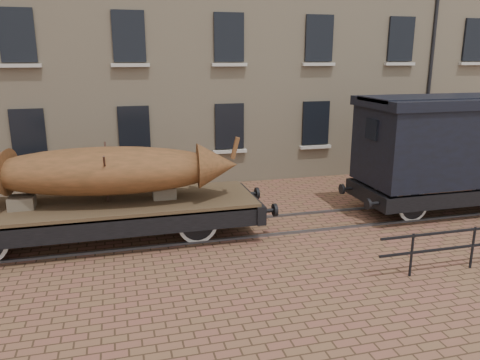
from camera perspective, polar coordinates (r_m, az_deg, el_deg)
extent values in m
plane|color=brown|center=(13.30, -0.39, -6.02)|extent=(90.00, 90.00, 0.00)
cube|color=#CBB590|center=(22.98, 0.63, 20.48)|extent=(40.00, 10.00, 14.00)
cube|color=black|center=(17.43, -24.38, 5.15)|extent=(1.10, 0.12, 1.70)
cube|color=#BDB7AB|center=(17.53, -24.08, 2.06)|extent=(1.30, 0.18, 0.12)
cube|color=black|center=(17.20, -12.77, 5.98)|extent=(1.10, 0.12, 1.70)
cube|color=#BDB7AB|center=(17.30, -12.59, 2.85)|extent=(1.30, 0.18, 0.12)
cube|color=black|center=(17.67, -1.30, 6.57)|extent=(1.10, 0.12, 1.70)
cube|color=#BDB7AB|center=(17.77, -1.24, 3.52)|extent=(1.30, 0.18, 0.12)
cube|color=black|center=(18.80, 9.20, 6.89)|extent=(1.10, 0.12, 1.70)
cube|color=#BDB7AB|center=(18.89, 9.15, 4.01)|extent=(1.30, 0.18, 0.12)
cube|color=black|center=(20.46, 18.26, 6.97)|extent=(1.10, 0.12, 1.70)
cube|color=#BDB7AB|center=(20.55, 18.14, 4.32)|extent=(1.30, 0.18, 0.12)
cube|color=black|center=(22.56, 25.81, 6.91)|extent=(1.10, 0.12, 1.70)
cube|color=#BDB7AB|center=(22.64, 25.63, 4.51)|extent=(1.30, 0.18, 0.12)
cube|color=black|center=(17.26, -25.54, 15.66)|extent=(1.10, 0.12, 1.70)
cube|color=#BDB7AB|center=(17.19, -25.22, 12.51)|extent=(1.30, 0.18, 0.12)
cube|color=black|center=(17.02, -13.41, 16.68)|extent=(1.10, 0.12, 1.70)
cube|color=#BDB7AB|center=(16.95, -13.21, 13.49)|extent=(1.30, 0.18, 0.12)
cube|color=black|center=(17.50, -1.37, 17.00)|extent=(1.10, 0.12, 1.70)
cube|color=#BDB7AB|center=(17.43, -1.30, 13.89)|extent=(1.30, 0.18, 0.12)
cube|color=black|center=(18.64, 9.62, 16.67)|extent=(1.10, 0.12, 1.70)
cube|color=#BDB7AB|center=(18.57, 9.57, 13.75)|extent=(1.30, 0.18, 0.12)
cube|color=black|center=(20.32, 19.02, 15.93)|extent=(1.10, 0.12, 1.70)
cube|color=#BDB7AB|center=(20.26, 18.88, 13.25)|extent=(1.30, 0.18, 0.12)
cube|color=black|center=(22.42, 26.75, 15.01)|extent=(1.10, 0.12, 1.70)
cube|color=#BDB7AB|center=(22.37, 26.56, 12.58)|extent=(1.30, 0.18, 0.12)
cube|color=#59595E|center=(12.64, 0.43, -7.01)|extent=(30.00, 0.08, 0.06)
cube|color=#59595E|center=(13.95, -1.14, -4.89)|extent=(30.00, 0.08, 0.06)
cylinder|color=black|center=(11.10, 20.18, -8.57)|extent=(0.06, 0.06, 1.00)
cylinder|color=black|center=(12.05, 26.49, -7.38)|extent=(0.06, 0.06, 1.00)
cube|color=#483822|center=(12.61, -17.13, -2.95)|extent=(8.18, 2.40, 0.13)
cube|color=black|center=(11.64, -17.19, -5.81)|extent=(8.18, 0.17, 0.49)
cube|color=black|center=(13.75, -16.91, -2.62)|extent=(8.18, 0.17, 0.49)
cube|color=black|center=(13.14, 1.07, -2.77)|extent=(0.24, 2.51, 0.49)
cylinder|color=black|center=(12.48, 3.46, -3.75)|extent=(0.38, 0.11, 0.11)
cylinder|color=black|center=(12.54, 4.26, -3.68)|extent=(0.09, 0.35, 0.35)
cylinder|color=black|center=(13.97, 1.36, -1.69)|extent=(0.38, 0.11, 0.11)
cylinder|color=black|center=(14.02, 2.08, -1.63)|extent=(0.09, 0.35, 0.35)
cylinder|color=black|center=(12.89, -5.73, -4.32)|extent=(0.11, 2.07, 0.11)
cylinder|color=silver|center=(12.22, -5.18, -5.39)|extent=(1.05, 0.08, 1.05)
cylinder|color=black|center=(12.22, -5.18, -5.39)|extent=(0.86, 0.11, 0.86)
cube|color=black|center=(12.01, -5.10, -4.43)|extent=(0.98, 0.09, 0.11)
cylinder|color=silver|center=(13.57, -6.23, -3.35)|extent=(1.05, 0.08, 1.05)
cylinder|color=black|center=(13.57, -6.23, -3.35)|extent=(0.86, 0.11, 0.86)
cube|color=black|center=(13.61, -6.34, -2.13)|extent=(0.98, 0.09, 0.11)
cube|color=black|center=(12.74, -16.98, -4.78)|extent=(4.37, 0.07, 0.07)
cube|color=#7C6D59|center=(12.76, -25.05, -2.49)|extent=(0.60, 0.55, 0.31)
cube|color=#7C6D59|center=(12.58, -9.25, -1.47)|extent=(0.60, 0.55, 0.31)
ellipsoid|color=brown|center=(12.37, -16.02, 1.09)|extent=(6.19, 2.54, 1.20)
cone|color=brown|center=(12.29, -2.75, 1.83)|extent=(1.16, 1.25, 1.14)
cube|color=brown|center=(12.25, -0.60, 3.93)|extent=(0.25, 0.15, 0.58)
cylinder|color=#412B22|center=(11.92, -16.01, -0.05)|extent=(0.05, 1.03, 1.43)
cylinder|color=#412B22|center=(12.87, -15.96, 1.03)|extent=(0.05, 1.03, 1.43)
cube|color=black|center=(15.48, 26.99, -1.95)|extent=(5.98, 0.16, 0.45)
cube|color=black|center=(17.10, 22.18, 0.05)|extent=(5.98, 0.16, 0.45)
cube|color=black|center=(14.59, 15.30, -1.78)|extent=(0.22, 2.39, 0.45)
cylinder|color=black|center=(13.71, 15.32, -2.84)|extent=(0.08, 0.32, 0.32)
cylinder|color=black|center=(15.05, 12.32, -1.09)|extent=(0.08, 0.32, 0.32)
cylinder|color=black|center=(15.22, 18.82, -2.23)|extent=(0.10, 1.89, 0.10)
cylinder|color=silver|center=(14.65, 20.36, -3.02)|extent=(0.96, 0.07, 0.96)
cylinder|color=black|center=(14.65, 20.36, -3.02)|extent=(0.78, 0.10, 0.78)
cylinder|color=silver|center=(15.79, 17.40, -1.51)|extent=(0.96, 0.07, 0.96)
cylinder|color=black|center=(15.79, 17.40, -1.51)|extent=(0.78, 0.10, 0.78)
cube|color=black|center=(15.97, 25.01, 4.09)|extent=(5.98, 2.39, 2.29)
cube|color=black|center=(15.82, 25.52, 8.67)|extent=(6.16, 2.54, 0.28)
cube|color=black|center=(15.81, 25.57, 9.06)|extent=(6.16, 1.69, 0.12)
cube|color=black|center=(14.16, 15.78, 5.97)|extent=(0.08, 0.60, 0.60)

